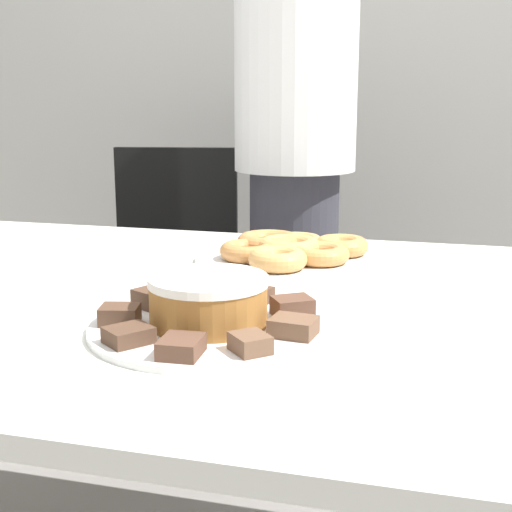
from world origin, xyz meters
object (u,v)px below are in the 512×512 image
person_standing (295,149)px  office_chair_left (171,301)px  plate_cake (209,328)px  plate_donuts (289,259)px  frosted_cake (208,300)px

person_standing → office_chair_left: bearing=174.0°
plate_cake → plate_donuts: bearing=88.0°
plate_donuts → plate_cake: bearing=-92.0°
plate_donuts → frosted_cake: bearing=-92.0°
person_standing → frosted_cake: bearing=-84.3°
person_standing → plate_cake: 1.09m
person_standing → plate_donuts: bearing=-78.8°
plate_cake → plate_donuts: 0.45m
plate_donuts → frosted_cake: (-0.02, -0.45, 0.04)m
office_chair_left → frosted_cake: (0.51, -1.11, 0.35)m
office_chair_left → frosted_cake: bearing=-76.2°
frosted_cake → office_chair_left: bearing=114.7°
office_chair_left → plate_donuts: bearing=-62.3°
plate_cake → frosted_cake: size_ratio=2.01×
office_chair_left → plate_cake: 1.26m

